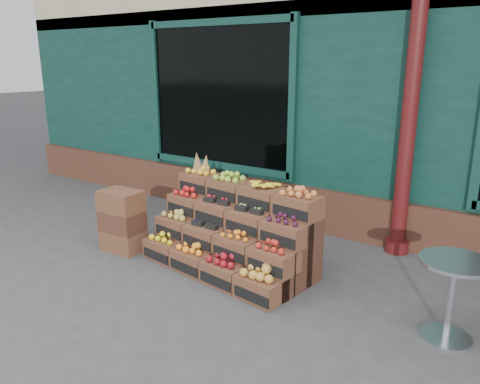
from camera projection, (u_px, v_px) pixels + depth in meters
The scene contains 6 objects.
ground at pixel (217, 290), 4.77m from camera, with size 60.00×60.00×0.00m, color #3C3C3E.
shop_facade at pixel (393, 52), 8.16m from camera, with size 12.00×6.24×4.80m.
crate_display at pixel (233, 235), 5.26m from camera, with size 2.01×1.16×1.20m.
spare_crates at pixel (122, 221), 5.70m from camera, with size 0.52×0.37×0.75m.
bistro_table at pixel (452, 291), 3.82m from camera, with size 0.57×0.57×0.72m.
shopkeeper at pixel (260, 141), 7.32m from camera, with size 0.76×0.50×2.08m, color #1B6133.
Camera 1 is at (2.64, -3.42, 2.27)m, focal length 35.00 mm.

